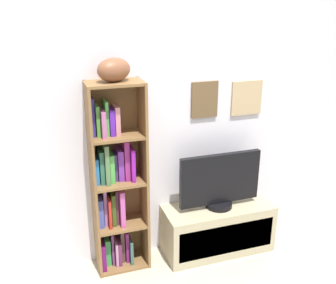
% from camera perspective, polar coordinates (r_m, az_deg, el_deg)
% --- Properties ---
extents(back_wall, '(4.80, 0.08, 2.37)m').
position_cam_1_polar(back_wall, '(3.03, -0.08, 4.17)').
color(back_wall, silver).
rests_on(back_wall, ground).
extents(bookshelf, '(0.40, 0.25, 1.50)m').
position_cam_1_polar(bookshelf, '(2.98, -7.81, -6.24)').
color(bookshelf, brown).
rests_on(bookshelf, ground).
extents(football, '(0.29, 0.25, 0.16)m').
position_cam_1_polar(football, '(2.69, -7.99, 10.48)').
color(football, brown).
rests_on(football, bookshelf).
extents(tv_stand, '(0.92, 0.36, 0.41)m').
position_cam_1_polar(tv_stand, '(3.39, 7.33, -12.46)').
color(tv_stand, tan).
rests_on(tv_stand, ground).
extents(television, '(0.69, 0.22, 0.47)m').
position_cam_1_polar(television, '(3.18, 7.66, -5.81)').
color(television, black).
rests_on(television, tv_stand).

